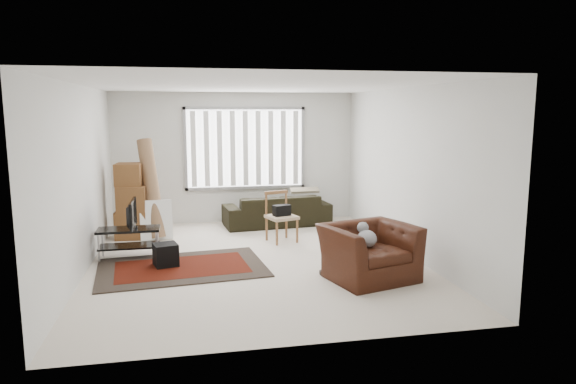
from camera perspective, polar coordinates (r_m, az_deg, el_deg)
name	(u,v)px	position (r m, az deg, el deg)	size (l,w,h in m)	color
room	(252,146)	(8.31, -3.99, 5.09)	(6.00, 6.02, 2.71)	beige
persian_rug	(182,268)	(7.90, -11.69, -8.22)	(2.58, 1.86, 0.02)	black
tv_stand	(129,237)	(8.56, -17.27, -4.75)	(0.97, 0.43, 0.48)	black
tv	(128,214)	(8.49, -17.38, -2.40)	(0.78, 0.10, 0.45)	black
subwoofer	(166,255)	(7.98, -13.44, -6.78)	(0.34, 0.34, 0.34)	black
moving_boxes	(132,204)	(9.83, -16.98, -1.24)	(0.61, 0.57, 1.38)	brown
white_flatpack	(156,220)	(9.63, -14.44, -3.03)	(0.57, 0.08, 0.72)	silver
rolled_rug	(151,188)	(9.73, -14.93, 0.38)	(0.27, 0.27, 1.83)	brown
sofa	(277,205)	(10.50, -1.25, -1.48)	(2.14, 0.93, 0.82)	black
side_chair	(281,214)	(9.18, -0.76, -2.50)	(0.60, 0.60, 0.90)	#9E8567
armchair	(369,248)	(7.26, 9.01, -6.18)	(1.41, 1.30, 0.87)	#36160B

